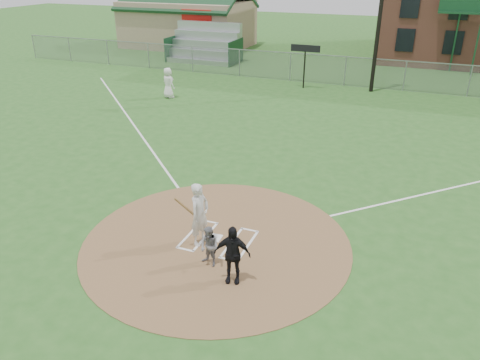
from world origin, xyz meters
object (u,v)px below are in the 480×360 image
at_px(umpire, 232,254).
at_px(ondeck_player, 168,83).
at_px(home_plate, 214,238).
at_px(catcher, 209,247).
at_px(batter_at_plate, 200,214).

height_order(umpire, ondeck_player, ondeck_player).
relative_size(home_plate, catcher, 0.36).
xyz_separation_m(umpire, ondeck_player, (-11.13, 16.15, 0.08)).
distance_m(catcher, ondeck_player, 18.75).
relative_size(umpire, ondeck_player, 0.89).
relative_size(catcher, umpire, 0.72).
height_order(umpire, batter_at_plate, batter_at_plate).
bearing_deg(home_plate, batter_at_plate, -126.24).
height_order(home_plate, catcher, catcher).
distance_m(home_plate, umpire, 2.40).
height_order(home_plate, batter_at_plate, batter_at_plate).
xyz_separation_m(home_plate, catcher, (0.48, -1.35, 0.60)).
xyz_separation_m(ondeck_player, batter_at_plate, (9.48, -14.75, 0.08)).
height_order(home_plate, umpire, umpire).
distance_m(home_plate, ondeck_player, 17.39).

